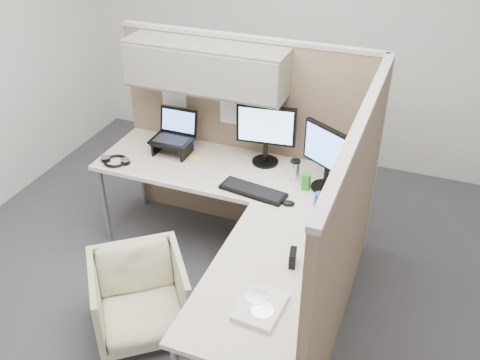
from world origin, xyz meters
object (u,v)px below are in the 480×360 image
(monitor_left, at_px, (266,130))
(keyboard, at_px, (253,191))
(desk, at_px, (237,210))
(office_chair, at_px, (140,294))

(monitor_left, distance_m, keyboard, 0.50)
(monitor_left, bearing_deg, desk, -96.18)
(keyboard, bearing_deg, monitor_left, 106.00)
(monitor_left, xyz_separation_m, keyboard, (0.05, -0.42, -0.26))
(desk, height_order, office_chair, desk)
(desk, xyz_separation_m, office_chair, (-0.44, -0.60, -0.38))
(desk, height_order, monitor_left, monitor_left)
(desk, relative_size, keyboard, 4.26)
(office_chair, distance_m, keyboard, 1.02)
(desk, xyz_separation_m, keyboard, (0.05, 0.18, 0.05))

